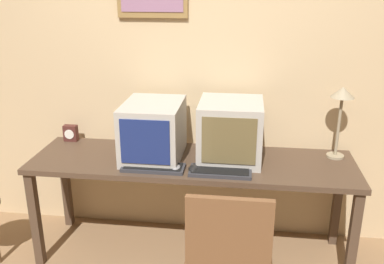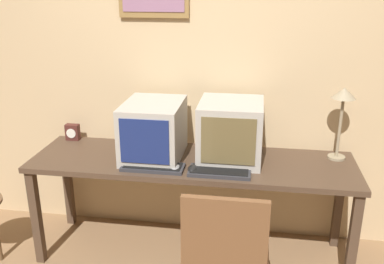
{
  "view_description": "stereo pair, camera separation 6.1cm",
  "coord_description": "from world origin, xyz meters",
  "px_view_note": "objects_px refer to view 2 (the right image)",
  "views": [
    {
      "loc": [
        0.34,
        -1.52,
        1.86
      ],
      "look_at": [
        0.0,
        1.07,
        0.92
      ],
      "focal_mm": 40.0,
      "sensor_mm": 36.0,
      "label": 1
    },
    {
      "loc": [
        0.4,
        -1.51,
        1.86
      ],
      "look_at": [
        0.0,
        1.07,
        0.92
      ],
      "focal_mm": 40.0,
      "sensor_mm": 36.0,
      "label": 2
    }
  ],
  "objects_px": {
    "mouse_far_corner": "(175,168)",
    "monitor_left": "(154,130)",
    "keyboard_main": "(153,167)",
    "desk_clock": "(73,132)",
    "desk_lamp": "(343,103)",
    "mouse_near_keyboard": "(192,169)",
    "keyboard_side": "(220,172)",
    "monitor_right": "(231,131)"
  },
  "relations": [
    {
      "from": "monitor_right",
      "to": "mouse_near_keyboard",
      "type": "xyz_separation_m",
      "value": [
        -0.22,
        -0.24,
        -0.18
      ]
    },
    {
      "from": "monitor_left",
      "to": "monitor_right",
      "type": "bearing_deg",
      "value": 4.22
    },
    {
      "from": "keyboard_side",
      "to": "desk_clock",
      "type": "height_order",
      "value": "desk_clock"
    },
    {
      "from": "keyboard_main",
      "to": "mouse_far_corner",
      "type": "height_order",
      "value": "mouse_far_corner"
    },
    {
      "from": "monitor_left",
      "to": "mouse_far_corner",
      "type": "xyz_separation_m",
      "value": [
        0.18,
        -0.21,
        -0.17
      ]
    },
    {
      "from": "monitor_right",
      "to": "desk_lamp",
      "type": "distance_m",
      "value": 0.74
    },
    {
      "from": "desk_clock",
      "to": "mouse_far_corner",
      "type": "bearing_deg",
      "value": -26.31
    },
    {
      "from": "desk_clock",
      "to": "desk_lamp",
      "type": "height_order",
      "value": "desk_lamp"
    },
    {
      "from": "keyboard_side",
      "to": "monitor_right",
      "type": "bearing_deg",
      "value": 79.23
    },
    {
      "from": "keyboard_main",
      "to": "keyboard_side",
      "type": "xyz_separation_m",
      "value": [
        0.42,
        -0.0,
        0.0
      ]
    },
    {
      "from": "keyboard_side",
      "to": "mouse_far_corner",
      "type": "bearing_deg",
      "value": -179.73
    },
    {
      "from": "keyboard_side",
      "to": "desk_lamp",
      "type": "xyz_separation_m",
      "value": [
        0.75,
        0.36,
        0.37
      ]
    },
    {
      "from": "mouse_near_keyboard",
      "to": "desk_clock",
      "type": "relative_size",
      "value": 0.86
    },
    {
      "from": "keyboard_side",
      "to": "desk_lamp",
      "type": "distance_m",
      "value": 0.91
    },
    {
      "from": "desk_lamp",
      "to": "mouse_near_keyboard",
      "type": "bearing_deg",
      "value": -158.84
    },
    {
      "from": "mouse_far_corner",
      "to": "monitor_left",
      "type": "bearing_deg",
      "value": 131.72
    },
    {
      "from": "monitor_right",
      "to": "mouse_near_keyboard",
      "type": "relative_size",
      "value": 4.25
    },
    {
      "from": "keyboard_main",
      "to": "mouse_near_keyboard",
      "type": "relative_size",
      "value": 3.87
    },
    {
      "from": "mouse_far_corner",
      "to": "desk_clock",
      "type": "relative_size",
      "value": 0.89
    },
    {
      "from": "monitor_left",
      "to": "keyboard_side",
      "type": "height_order",
      "value": "monitor_left"
    },
    {
      "from": "mouse_near_keyboard",
      "to": "desk_lamp",
      "type": "height_order",
      "value": "desk_lamp"
    },
    {
      "from": "desk_clock",
      "to": "desk_lamp",
      "type": "relative_size",
      "value": 0.24
    },
    {
      "from": "monitor_right",
      "to": "desk_clock",
      "type": "height_order",
      "value": "monitor_right"
    },
    {
      "from": "keyboard_main",
      "to": "desk_clock",
      "type": "relative_size",
      "value": 3.34
    },
    {
      "from": "monitor_right",
      "to": "keyboard_side",
      "type": "bearing_deg",
      "value": -100.77
    },
    {
      "from": "keyboard_main",
      "to": "mouse_far_corner",
      "type": "distance_m",
      "value": 0.14
    },
    {
      "from": "keyboard_main",
      "to": "mouse_near_keyboard",
      "type": "bearing_deg",
      "value": -0.65
    },
    {
      "from": "monitor_left",
      "to": "monitor_right",
      "type": "xyz_separation_m",
      "value": [
        0.51,
        0.04,
        0.01
      ]
    },
    {
      "from": "keyboard_main",
      "to": "monitor_left",
      "type": "bearing_deg",
      "value": 100.95
    },
    {
      "from": "desk_clock",
      "to": "monitor_left",
      "type": "bearing_deg",
      "value": -17.92
    },
    {
      "from": "monitor_right",
      "to": "mouse_far_corner",
      "type": "bearing_deg",
      "value": -143.05
    },
    {
      "from": "keyboard_main",
      "to": "mouse_far_corner",
      "type": "relative_size",
      "value": 3.77
    },
    {
      "from": "keyboard_side",
      "to": "mouse_far_corner",
      "type": "relative_size",
      "value": 3.66
    },
    {
      "from": "mouse_near_keyboard",
      "to": "desk_clock",
      "type": "distance_m",
      "value": 1.06
    },
    {
      "from": "mouse_near_keyboard",
      "to": "mouse_far_corner",
      "type": "relative_size",
      "value": 0.97
    },
    {
      "from": "mouse_far_corner",
      "to": "desk_clock",
      "type": "xyz_separation_m",
      "value": [
        -0.86,
        0.42,
        0.04
      ]
    },
    {
      "from": "monitor_left",
      "to": "desk_lamp",
      "type": "distance_m",
      "value": 1.24
    },
    {
      "from": "mouse_far_corner",
      "to": "desk_lamp",
      "type": "height_order",
      "value": "desk_lamp"
    },
    {
      "from": "monitor_right",
      "to": "keyboard_main",
      "type": "distance_m",
      "value": 0.56
    },
    {
      "from": "monitor_left",
      "to": "mouse_far_corner",
      "type": "bearing_deg",
      "value": -48.28
    },
    {
      "from": "desk_clock",
      "to": "desk_lamp",
      "type": "distance_m",
      "value": 1.92
    },
    {
      "from": "monitor_left",
      "to": "desk_clock",
      "type": "relative_size",
      "value": 4.11
    }
  ]
}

